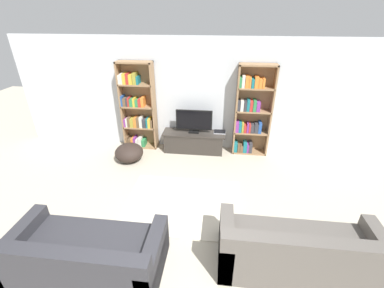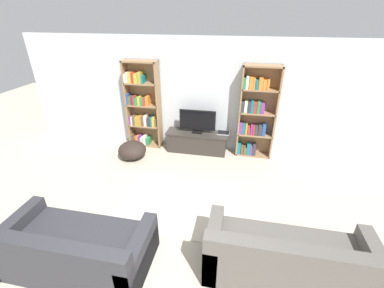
{
  "view_description": "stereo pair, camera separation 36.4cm",
  "coord_description": "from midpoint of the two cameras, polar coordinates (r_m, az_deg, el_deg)",
  "views": [
    {
      "loc": [
        0.5,
        -1.55,
        3.06
      ],
      "look_at": [
        -0.03,
        2.95,
        0.7
      ],
      "focal_mm": 24.0,
      "sensor_mm": 36.0,
      "label": 1
    },
    {
      "loc": [
        0.86,
        -1.49,
        3.06
      ],
      "look_at": [
        -0.03,
        2.95,
        0.7
      ],
      "focal_mm": 24.0,
      "sensor_mm": 36.0,
      "label": 2
    }
  ],
  "objects": [
    {
      "name": "couch_right_sofa",
      "position": [
        3.8,
        20.22,
        -21.77
      ],
      "size": [
        2.1,
        0.87,
        0.81
      ],
      "color": "#56514C",
      "rests_on": "ground_plane"
    },
    {
      "name": "bookshelf_right",
      "position": [
        5.96,
        11.26,
        6.9
      ],
      "size": [
        0.8,
        0.3,
        2.09
      ],
      "color": "#93704C",
      "rests_on": "ground_plane"
    },
    {
      "name": "bookshelf_left",
      "position": [
        6.32,
        -13.67,
        7.62
      ],
      "size": [
        0.8,
        0.3,
        2.09
      ],
      "color": "#93704C",
      "rests_on": "ground_plane"
    },
    {
      "name": "tv_stand",
      "position": [
        6.19,
        -1.26,
        0.5
      ],
      "size": [
        1.47,
        0.46,
        0.49
      ],
      "color": "#332D28",
      "rests_on": "ground_plane"
    },
    {
      "name": "beanbag_ottoman",
      "position": [
        6.03,
        -15.5,
        -1.88
      ],
      "size": [
        0.63,
        0.63,
        0.4
      ],
      "primitive_type": "ellipsoid",
      "color": "#2D231E",
      "rests_on": "ground_plane"
    },
    {
      "name": "couch_left_sectional",
      "position": [
        3.89,
        -25.33,
        -21.9
      ],
      "size": [
        1.95,
        0.98,
        0.79
      ],
      "color": "#2D2D33",
      "rests_on": "ground_plane"
    },
    {
      "name": "laptop",
      "position": [
        6.1,
        4.49,
        2.68
      ],
      "size": [
        0.28,
        0.22,
        0.03
      ],
      "color": "#B7B7BC",
      "rests_on": "tv_stand"
    },
    {
      "name": "area_rug",
      "position": [
        4.69,
        -4.28,
        -13.19
      ],
      "size": [
        2.04,
        1.56,
        0.02
      ],
      "color": "beige",
      "rests_on": "ground_plane"
    },
    {
      "name": "television",
      "position": [
        5.97,
        -1.3,
        5.15
      ],
      "size": [
        0.84,
        0.16,
        0.56
      ],
      "color": "black",
      "rests_on": "tv_stand"
    },
    {
      "name": "wall_back",
      "position": [
        6.05,
        -0.01,
        10.61
      ],
      "size": [
        8.8,
        0.06,
        2.6
      ],
      "color": "silver",
      "rests_on": "ground_plane"
    }
  ]
}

